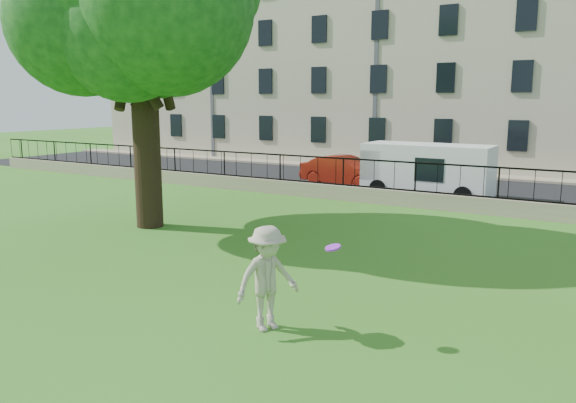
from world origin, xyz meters
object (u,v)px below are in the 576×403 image
Objects in this scene: white_van at (427,170)px; red_sedan at (345,171)px; frisbee at (333,247)px; man at (267,278)px.

red_sedan is at bearing 170.41° from white_van.
frisbee reaches higher than red_sedan.
man is 15.31m from white_van.
man reaches higher than frisbee.
frisbee is 17.27m from red_sedan.
red_sedan is 4.24m from white_van.
white_van is at bearing 101.16° from frisbee.
white_van is (4.15, -0.76, 0.39)m from red_sedan.
man is at bearing -151.95° from red_sedan.
red_sedan is (-7.10, 15.72, -0.89)m from frisbee.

